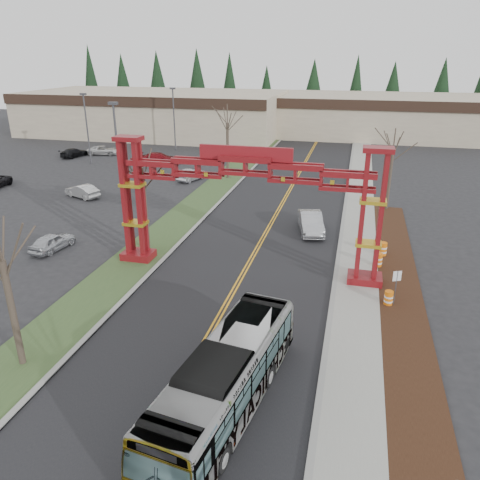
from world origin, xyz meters
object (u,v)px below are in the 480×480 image
(parked_car_near_a, at_px, (52,242))
(parked_car_near_b, at_px, (82,191))
(light_pole_far, at_px, (174,115))
(light_pole_mid, at_px, (87,124))
(retail_building_west, at_px, (155,113))
(transit_bus, at_px, (226,379))
(bare_tree_median_near, at_px, (2,262))
(barrel_south, at_px, (388,299))
(parked_car_far_c, at_px, (74,153))
(bare_tree_right_far, at_px, (393,150))
(barrel_mid, at_px, (378,260))
(parked_car_mid_a, at_px, (159,158))
(bare_tree_median_mid, at_px, (143,178))
(silver_sedan, at_px, (311,223))
(retail_building_east, at_px, (379,115))
(light_pole_near, at_px, (117,146))
(gateway_arch, at_px, (245,187))
(bare_tree_median_far, at_px, (227,123))
(parked_car_far_a, at_px, (192,175))
(parked_car_far_b, at_px, (104,150))
(street_sign, at_px, (396,281))
(barrel_north, at_px, (383,250))

(parked_car_near_a, distance_m, parked_car_near_b, 14.12)
(light_pole_far, bearing_deg, light_pole_mid, -123.48)
(retail_building_west, height_order, parked_car_near_b, retail_building_west)
(transit_bus, bearing_deg, bare_tree_median_near, -174.71)
(bare_tree_median_near, height_order, barrel_south, bare_tree_median_near)
(parked_car_near_b, bearing_deg, parked_car_far_c, -123.65)
(bare_tree_right_far, xyz_separation_m, barrel_mid, (-1.10, -13.82, -5.15))
(parked_car_mid_a, relative_size, bare_tree_median_mid, 0.66)
(silver_sedan, relative_size, parked_car_near_b, 1.23)
(retail_building_east, height_order, light_pole_near, light_pole_near)
(barrel_mid, bearing_deg, gateway_arch, -162.80)
(retail_building_east, bearing_deg, bare_tree_median_far, -115.66)
(parked_car_mid_a, xyz_separation_m, barrel_mid, (27.98, -27.06, -0.22))
(parked_car_far_a, relative_size, bare_tree_median_far, 0.48)
(bare_tree_median_near, bearing_deg, parked_car_far_b, 114.92)
(barrel_mid, bearing_deg, retail_building_west, 127.22)
(silver_sedan, height_order, street_sign, street_sign)
(parked_car_mid_a, xyz_separation_m, parked_car_far_b, (-10.46, 3.77, -0.11))
(bare_tree_median_far, distance_m, light_pole_far, 19.62)
(parked_car_near_b, relative_size, light_pole_mid, 0.45)
(retail_building_west, height_order, parked_car_mid_a, retail_building_west)
(parked_car_near_a, bearing_deg, parked_car_far_c, -52.21)
(bare_tree_median_mid, bearing_deg, bare_tree_median_far, 90.00)
(bare_tree_median_near, distance_m, light_pole_mid, 45.41)
(transit_bus, relative_size, parked_car_far_b, 2.36)
(bare_tree_median_far, height_order, barrel_south, bare_tree_median_far)
(light_pole_far, distance_m, barrel_mid, 47.35)
(bare_tree_right_far, bearing_deg, parked_car_far_a, 164.81)
(bare_tree_median_near, xyz_separation_m, light_pole_far, (-12.57, 52.30, -0.08))
(parked_car_far_b, bearing_deg, bare_tree_right_far, -123.44)
(barrel_north, bearing_deg, parked_car_near_b, 164.56)
(parked_car_far_c, distance_m, barrel_south, 54.04)
(parked_car_near_a, bearing_deg, bare_tree_median_mid, -158.70)
(retail_building_east, relative_size, bare_tree_median_near, 5.00)
(transit_bus, height_order, parked_car_far_a, transit_bus)
(parked_car_mid_a, bearing_deg, barrel_north, -148.05)
(retail_building_east, relative_size, bare_tree_median_far, 4.41)
(bare_tree_median_near, distance_m, barrel_mid, 23.48)
(silver_sedan, height_order, light_pole_near, light_pole_near)
(parked_car_far_b, distance_m, street_sign, 53.38)
(light_pole_mid, relative_size, barrel_north, 8.38)
(silver_sedan, relative_size, parked_car_mid_a, 0.97)
(street_sign, height_order, barrel_mid, street_sign)
(bare_tree_median_far, xyz_separation_m, bare_tree_right_far, (18.00, -7.90, -0.78))
(bare_tree_median_near, bearing_deg, retail_building_east, 76.46)
(transit_bus, distance_m, parked_car_far_b, 56.81)
(parked_car_far_a, height_order, street_sign, street_sign)
(retail_building_east, relative_size, street_sign, 16.72)
(bare_tree_median_near, xyz_separation_m, barrel_north, (17.27, 17.61, -4.89))
(retail_building_west, height_order, light_pole_far, light_pole_far)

